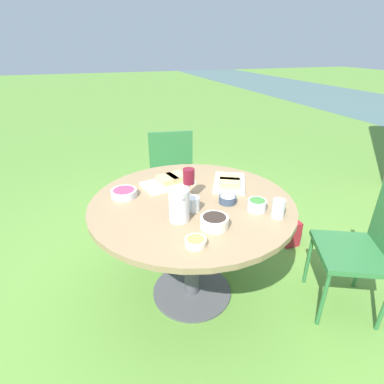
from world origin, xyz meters
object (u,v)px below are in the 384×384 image
chair_near_left (367,244)px  dining_table (192,217)px  water_pitcher (179,205)px  chair_near_right (173,170)px  wine_glass (189,177)px  handbag (285,227)px

chair_near_left → dining_table: bearing=-114.9°
dining_table → water_pitcher: size_ratio=6.85×
chair_near_right → water_pitcher: 1.38m
chair_near_right → wine_glass: wine_glass is taller
water_pitcher → wine_glass: size_ratio=0.94×
handbag → chair_near_left: bearing=-1.7°
chair_near_right → chair_near_left: bearing=28.1°
chair_near_left → wine_glass: bearing=-116.7°
wine_glass → water_pitcher: bearing=-29.3°
handbag → dining_table: bearing=-70.7°
dining_table → water_pitcher: 0.32m
chair_near_right → wine_glass: size_ratio=4.45×
wine_glass → chair_near_right: bearing=170.6°
water_pitcher → wine_glass: wine_glass is taller
dining_table → chair_near_right: chair_near_right is taller
chair_near_left → water_pitcher: size_ratio=4.72×
chair_near_left → wine_glass: size_ratio=4.45×
water_pitcher → chair_near_left: bearing=76.5°
chair_near_left → handbag: chair_near_left is taller
chair_near_left → wine_glass: (-0.51, -1.02, 0.39)m
dining_table → chair_near_right: bearing=171.3°
chair_near_left → chair_near_right: size_ratio=1.00×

